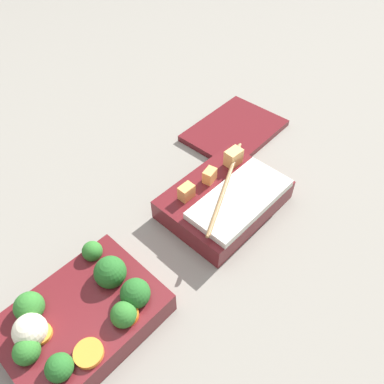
{
  "coord_description": "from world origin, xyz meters",
  "views": [
    {
      "loc": [
        -0.19,
        -0.24,
        0.47
      ],
      "look_at": [
        0.1,
        0.04,
        0.04
      ],
      "focal_mm": 35.0,
      "sensor_mm": 36.0,
      "label": 1
    }
  ],
  "objects": [
    {
      "name": "bento_tray_vegetable",
      "position": [
        -0.14,
        0.0,
        0.03
      ],
      "size": [
        0.19,
        0.14,
        0.07
      ],
      "color": "maroon",
      "rests_on": "ground_plane"
    },
    {
      "name": "bento_lid",
      "position": [
        0.3,
        0.11,
        0.01
      ],
      "size": [
        0.19,
        0.14,
        0.01
      ],
      "primitive_type": "cube",
      "rotation": [
        0.0,
        0.0,
        0.03
      ],
      "color": "maroon",
      "rests_on": "ground_plane"
    },
    {
      "name": "ground_plane",
      "position": [
        0.0,
        0.0,
        0.0
      ],
      "size": [
        3.0,
        3.0,
        0.0
      ],
      "primitive_type": "plane",
      "color": "gray"
    },
    {
      "name": "bento_tray_rice",
      "position": [
        0.14,
        -0.0,
        0.02
      ],
      "size": [
        0.19,
        0.14,
        0.07
      ],
      "color": "maroon",
      "rests_on": "ground_plane"
    }
  ]
}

